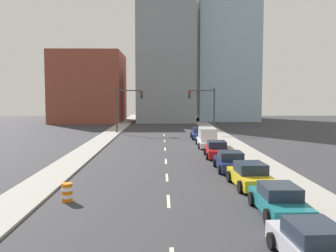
{
  "coord_description": "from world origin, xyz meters",
  "views": [
    {
      "loc": [
        -0.35,
        -3.67,
        5.42
      ],
      "look_at": [
        0.34,
        36.63,
        2.2
      ],
      "focal_mm": 40.0,
      "sensor_mm": 36.0,
      "label": 1
    }
  ],
  "objects_px": {
    "traffic_barrel": "(67,192)",
    "sedan_teal": "(279,201)",
    "traffic_signal_left": "(124,104)",
    "traffic_signal_right": "(207,104)",
    "sedan_blue": "(199,134)",
    "sedan_silver": "(314,246)",
    "sedan_red": "(217,150)",
    "sedan_yellow": "(250,176)",
    "box_truck_white": "(207,138)",
    "sedan_navy": "(230,162)"
  },
  "relations": [
    {
      "from": "sedan_teal",
      "to": "traffic_barrel",
      "type": "bearing_deg",
      "value": 167.54
    },
    {
      "from": "sedan_blue",
      "to": "sedan_navy",
      "type": "bearing_deg",
      "value": -89.12
    },
    {
      "from": "traffic_barrel",
      "to": "box_truck_white",
      "type": "relative_size",
      "value": 0.15
    },
    {
      "from": "traffic_barrel",
      "to": "box_truck_white",
      "type": "distance_m",
      "value": 23.02
    },
    {
      "from": "traffic_signal_right",
      "to": "sedan_red",
      "type": "distance_m",
      "value": 22.03
    },
    {
      "from": "traffic_barrel",
      "to": "sedan_yellow",
      "type": "xyz_separation_m",
      "value": [
        10.18,
        2.92,
        0.2
      ]
    },
    {
      "from": "traffic_barrel",
      "to": "sedan_red",
      "type": "xyz_separation_m",
      "value": [
        9.77,
        13.89,
        0.18
      ]
    },
    {
      "from": "sedan_silver",
      "to": "sedan_teal",
      "type": "bearing_deg",
      "value": 80.92
    },
    {
      "from": "sedan_red",
      "to": "box_truck_white",
      "type": "bearing_deg",
      "value": 92.48
    },
    {
      "from": "sedan_red",
      "to": "box_truck_white",
      "type": "height_order",
      "value": "box_truck_white"
    },
    {
      "from": "sedan_teal",
      "to": "sedan_yellow",
      "type": "xyz_separation_m",
      "value": [
        -0.1,
        5.19,
        0.04
      ]
    },
    {
      "from": "sedan_yellow",
      "to": "sedan_red",
      "type": "distance_m",
      "value": 10.98
    },
    {
      "from": "sedan_blue",
      "to": "sedan_red",
      "type": "bearing_deg",
      "value": -89.42
    },
    {
      "from": "sedan_blue",
      "to": "traffic_barrel",
      "type": "bearing_deg",
      "value": -108.64
    },
    {
      "from": "traffic_signal_right",
      "to": "sedan_blue",
      "type": "xyz_separation_m",
      "value": [
        -1.82,
        -7.25,
        -3.61
      ]
    },
    {
      "from": "traffic_signal_right",
      "to": "sedan_teal",
      "type": "relative_size",
      "value": 1.48
    },
    {
      "from": "sedan_teal",
      "to": "sedan_yellow",
      "type": "distance_m",
      "value": 5.19
    },
    {
      "from": "box_truck_white",
      "to": "sedan_navy",
      "type": "bearing_deg",
      "value": -88.0
    },
    {
      "from": "sedan_yellow",
      "to": "traffic_signal_left",
      "type": "bearing_deg",
      "value": 105.43
    },
    {
      "from": "traffic_signal_right",
      "to": "sedan_teal",
      "type": "xyz_separation_m",
      "value": [
        -1.24,
        -37.83,
        -3.62
      ]
    },
    {
      "from": "sedan_navy",
      "to": "sedan_red",
      "type": "bearing_deg",
      "value": 91.84
    },
    {
      "from": "traffic_signal_right",
      "to": "sedan_blue",
      "type": "distance_m",
      "value": 8.3
    },
    {
      "from": "traffic_signal_left",
      "to": "sedan_yellow",
      "type": "distance_m",
      "value": 34.57
    },
    {
      "from": "sedan_silver",
      "to": "traffic_signal_right",
      "type": "bearing_deg",
      "value": 84.32
    },
    {
      "from": "sedan_teal",
      "to": "sedan_blue",
      "type": "height_order",
      "value": "sedan_blue"
    },
    {
      "from": "sedan_yellow",
      "to": "sedan_teal",
      "type": "bearing_deg",
      "value": -91.79
    },
    {
      "from": "traffic_signal_left",
      "to": "sedan_teal",
      "type": "distance_m",
      "value": 39.54
    },
    {
      "from": "traffic_signal_right",
      "to": "sedan_red",
      "type": "height_order",
      "value": "traffic_signal_right"
    },
    {
      "from": "sedan_teal",
      "to": "sedan_silver",
      "type": "bearing_deg",
      "value": -95.74
    },
    {
      "from": "sedan_red",
      "to": "box_truck_white",
      "type": "xyz_separation_m",
      "value": [
        -0.0,
        6.94,
        0.31
      ]
    },
    {
      "from": "sedan_silver",
      "to": "sedan_red",
      "type": "relative_size",
      "value": 0.97
    },
    {
      "from": "traffic_barrel",
      "to": "sedan_blue",
      "type": "distance_m",
      "value": 29.93
    },
    {
      "from": "traffic_signal_left",
      "to": "traffic_barrel",
      "type": "relative_size",
      "value": 7.0
    },
    {
      "from": "sedan_blue",
      "to": "sedan_silver",
      "type": "bearing_deg",
      "value": -89.64
    },
    {
      "from": "sedan_teal",
      "to": "sedan_blue",
      "type": "bearing_deg",
      "value": 91.09
    },
    {
      "from": "traffic_barrel",
      "to": "sedan_teal",
      "type": "bearing_deg",
      "value": -12.46
    },
    {
      "from": "traffic_barrel",
      "to": "sedan_teal",
      "type": "relative_size",
      "value": 0.21
    },
    {
      "from": "sedan_silver",
      "to": "sedan_yellow",
      "type": "relative_size",
      "value": 0.97
    },
    {
      "from": "sedan_yellow",
      "to": "traffic_barrel",
      "type": "bearing_deg",
      "value": -166.88
    },
    {
      "from": "traffic_signal_left",
      "to": "sedan_yellow",
      "type": "bearing_deg",
      "value": -71.67
    },
    {
      "from": "traffic_signal_right",
      "to": "box_truck_white",
      "type": "distance_m",
      "value": 15.19
    },
    {
      "from": "box_truck_white",
      "to": "sedan_blue",
      "type": "distance_m",
      "value": 7.48
    },
    {
      "from": "traffic_signal_left",
      "to": "sedan_red",
      "type": "relative_size",
      "value": 1.48
    },
    {
      "from": "traffic_signal_left",
      "to": "box_truck_white",
      "type": "xyz_separation_m",
      "value": [
        10.41,
        -14.72,
        -3.29
      ]
    },
    {
      "from": "traffic_signal_left",
      "to": "sedan_blue",
      "type": "height_order",
      "value": "traffic_signal_left"
    },
    {
      "from": "sedan_teal",
      "to": "sedan_red",
      "type": "height_order",
      "value": "sedan_red"
    },
    {
      "from": "sedan_teal",
      "to": "sedan_red",
      "type": "xyz_separation_m",
      "value": [
        -0.5,
        16.16,
        0.02
      ]
    },
    {
      "from": "sedan_navy",
      "to": "sedan_red",
      "type": "xyz_separation_m",
      "value": [
        -0.14,
        5.91,
        0.02
      ]
    },
    {
      "from": "sedan_teal",
      "to": "sedan_red",
      "type": "bearing_deg",
      "value": 91.78
    },
    {
      "from": "traffic_signal_left",
      "to": "traffic_signal_right",
      "type": "height_order",
      "value": "same"
    }
  ]
}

